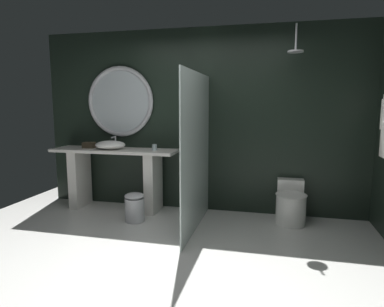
# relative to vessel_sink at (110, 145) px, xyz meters

# --- Properties ---
(ground_plane) EXTENTS (5.76, 5.76, 0.00)m
(ground_plane) POSITION_rel_vessel_sink_xyz_m (1.27, -1.54, -0.96)
(ground_plane) COLOR silver
(back_wall_panel) EXTENTS (4.80, 0.10, 2.60)m
(back_wall_panel) POSITION_rel_vessel_sink_xyz_m (1.27, 0.36, 0.34)
(back_wall_panel) COLOR black
(back_wall_panel) RESTS_ON ground_plane
(vanity_counter) EXTENTS (1.85, 0.51, 0.90)m
(vanity_counter) POSITION_rel_vessel_sink_xyz_m (0.05, 0.03, -0.41)
(vanity_counter) COLOR silver
(vanity_counter) RESTS_ON ground_plane
(vessel_sink) EXTENTS (0.44, 0.36, 0.17)m
(vessel_sink) POSITION_rel_vessel_sink_xyz_m (0.00, 0.00, 0.00)
(vessel_sink) COLOR white
(vessel_sink) RESTS_ON vanity_counter
(tumbler_cup) EXTENTS (0.07, 0.07, 0.09)m
(tumbler_cup) POSITION_rel_vessel_sink_xyz_m (0.66, 0.03, -0.02)
(tumbler_cup) COLOR silver
(tumbler_cup) RESTS_ON vanity_counter
(tissue_box) EXTENTS (0.17, 0.12, 0.09)m
(tissue_box) POSITION_rel_vessel_sink_xyz_m (-0.37, 0.04, -0.02)
(tissue_box) COLOR #3D3323
(tissue_box) RESTS_ON vanity_counter
(round_wall_mirror) EXTENTS (1.04, 0.07, 1.04)m
(round_wall_mirror) POSITION_rel_vessel_sink_xyz_m (0.05, 0.27, 0.62)
(round_wall_mirror) COLOR #B7B7BC
(shower_glass_panel) EXTENTS (0.02, 1.51, 1.92)m
(shower_glass_panel) POSITION_rel_vessel_sink_xyz_m (1.38, -0.45, 0.00)
(shower_glass_panel) COLOR silver
(shower_glass_panel) RESTS_ON ground_plane
(rain_shower_head) EXTENTS (0.19, 0.19, 0.34)m
(rain_shower_head) POSITION_rel_vessel_sink_xyz_m (2.51, -0.05, 1.25)
(rain_shower_head) COLOR #B7B7BC
(toilet) EXTENTS (0.40, 0.57, 0.54)m
(toilet) POSITION_rel_vessel_sink_xyz_m (2.54, 0.02, -0.72)
(toilet) COLOR white
(toilet) RESTS_ON ground_plane
(waste_bin) EXTENTS (0.26, 0.26, 0.38)m
(waste_bin) POSITION_rel_vessel_sink_xyz_m (0.53, -0.42, -0.76)
(waste_bin) COLOR #B7B7BC
(waste_bin) RESTS_ON ground_plane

